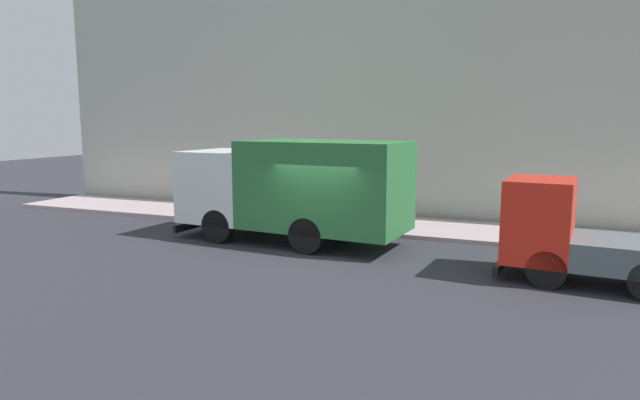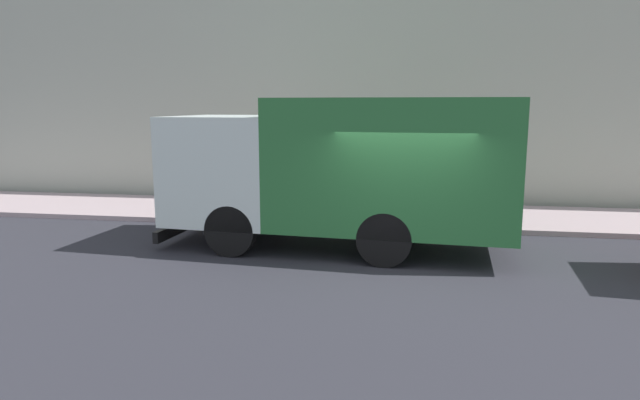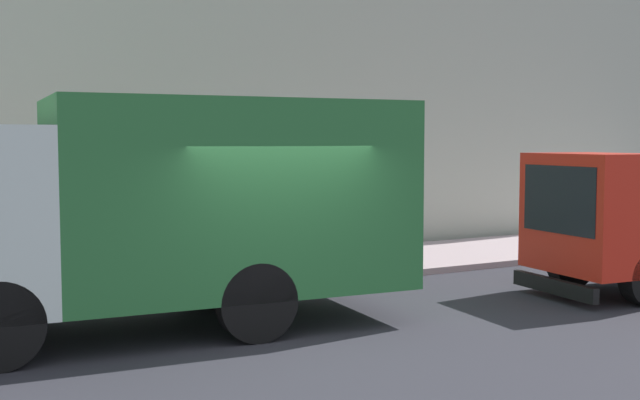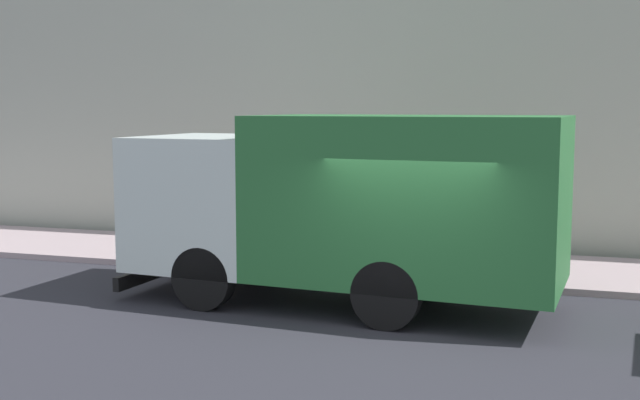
{
  "view_description": "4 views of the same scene",
  "coord_description": "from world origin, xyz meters",
  "px_view_note": "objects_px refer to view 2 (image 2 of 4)",
  "views": [
    {
      "loc": [
        -13.75,
        -5.72,
        3.73
      ],
      "look_at": [
        0.96,
        0.29,
        1.4
      ],
      "focal_mm": 30.84,
      "sensor_mm": 36.0,
      "label": 1
    },
    {
      "loc": [
        -10.01,
        -0.09,
        2.99
      ],
      "look_at": [
        0.66,
        1.63,
        1.11
      ],
      "focal_mm": 30.97,
      "sensor_mm": 36.0,
      "label": 2
    },
    {
      "loc": [
        -9.02,
        4.36,
        2.58
      ],
      "look_at": [
        0.64,
        -0.94,
        1.73
      ],
      "focal_mm": 44.12,
      "sensor_mm": 36.0,
      "label": 3
    },
    {
      "loc": [
        -11.19,
        -2.16,
        3.25
      ],
      "look_at": [
        1.64,
        1.84,
        1.68
      ],
      "focal_mm": 44.88,
      "sensor_mm": 36.0,
      "label": 4
    }
  ],
  "objects_px": {
    "large_utility_truck": "(342,166)",
    "street_sign_post": "(320,155)",
    "traffic_cone_orange": "(207,205)",
    "pedestrian_walking": "(361,185)"
  },
  "relations": [
    {
      "from": "pedestrian_walking",
      "to": "street_sign_post",
      "type": "relative_size",
      "value": 0.58
    },
    {
      "from": "large_utility_truck",
      "to": "street_sign_post",
      "type": "relative_size",
      "value": 2.62
    },
    {
      "from": "traffic_cone_orange",
      "to": "street_sign_post",
      "type": "distance_m",
      "value": 3.2
    },
    {
      "from": "large_utility_truck",
      "to": "traffic_cone_orange",
      "type": "distance_m",
      "value": 4.4
    },
    {
      "from": "pedestrian_walking",
      "to": "traffic_cone_orange",
      "type": "xyz_separation_m",
      "value": [
        -0.57,
        3.9,
        -0.52
      ]
    },
    {
      "from": "large_utility_truck",
      "to": "traffic_cone_orange",
      "type": "relative_size",
      "value": 10.98
    },
    {
      "from": "large_utility_truck",
      "to": "pedestrian_walking",
      "type": "bearing_deg",
      "value": 0.24
    },
    {
      "from": "street_sign_post",
      "to": "large_utility_truck",
      "type": "bearing_deg",
      "value": -159.2
    },
    {
      "from": "large_utility_truck",
      "to": "traffic_cone_orange",
      "type": "bearing_deg",
      "value": 66.31
    },
    {
      "from": "pedestrian_walking",
      "to": "street_sign_post",
      "type": "distance_m",
      "value": 1.33
    }
  ]
}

